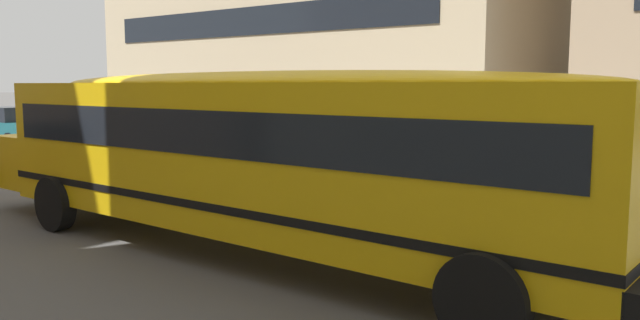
% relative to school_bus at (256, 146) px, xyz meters
% --- Properties ---
extents(ground_plane, '(400.00, 400.00, 0.00)m').
position_rel_school_bus_xyz_m(ground_plane, '(-1.89, 1.86, -1.69)').
color(ground_plane, '#54514F').
extents(sidewalk_far, '(120.00, 3.00, 0.01)m').
position_rel_school_bus_xyz_m(sidewalk_far, '(-1.89, 9.99, -1.68)').
color(sidewalk_far, gray).
rests_on(sidewalk_far, ground_plane).
extents(lane_centreline, '(110.00, 0.16, 0.01)m').
position_rel_school_bus_xyz_m(lane_centreline, '(-1.89, 1.86, -1.68)').
color(lane_centreline, silver).
rests_on(lane_centreline, ground_plane).
extents(school_bus, '(12.78, 3.26, 2.84)m').
position_rel_school_bus_xyz_m(school_bus, '(0.00, 0.00, 0.00)').
color(school_bus, yellow).
rests_on(school_bus, ground_plane).
extents(parked_car_white_by_hydrant, '(3.91, 1.91, 1.64)m').
position_rel_school_bus_xyz_m(parked_car_white_by_hydrant, '(-10.69, 7.23, -0.84)').
color(parked_car_white_by_hydrant, silver).
rests_on(parked_car_white_by_hydrant, ground_plane).
extents(parked_car_teal_mid_block, '(3.99, 2.05, 1.64)m').
position_rel_school_bus_xyz_m(parked_car_teal_mid_block, '(-21.43, 7.05, -0.84)').
color(parked_car_teal_mid_block, '#195B66').
rests_on(parked_car_teal_mid_block, ground_plane).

